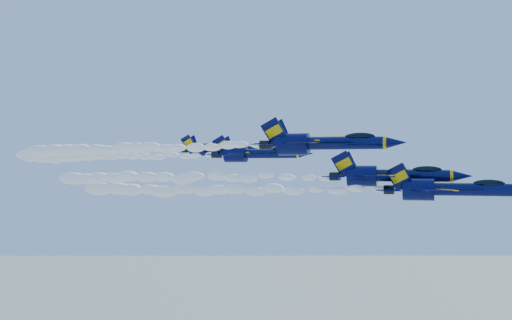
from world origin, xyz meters
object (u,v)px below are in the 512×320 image
(jet_second, at_px, (390,175))
(jet_fifth, at_px, (215,149))
(jet_third, at_px, (322,143))
(jet_fourth, at_px, (255,154))
(jet_lead, at_px, (448,189))

(jet_second, relative_size, jet_fifth, 1.05)
(jet_third, xyz_separation_m, jet_fourth, (-13.16, 12.42, -0.98))
(jet_second, relative_size, jet_fourth, 0.94)
(jet_lead, relative_size, jet_fifth, 1.04)
(jet_second, height_order, jet_third, jet_third)
(jet_lead, relative_size, jet_third, 0.80)
(jet_fourth, bearing_deg, jet_third, -43.35)
(jet_second, bearing_deg, jet_lead, -19.84)
(jet_lead, relative_size, jet_fourth, 0.93)
(jet_lead, xyz_separation_m, jet_second, (-6.23, 2.25, 1.42))
(jet_third, distance_m, jet_fourth, 18.12)
(jet_lead, height_order, jet_third, jet_third)
(jet_lead, xyz_separation_m, jet_third, (-15.66, 10.97, 5.58))
(jet_fourth, height_order, jet_fifth, jet_fifth)
(jet_lead, bearing_deg, jet_fifth, 140.34)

